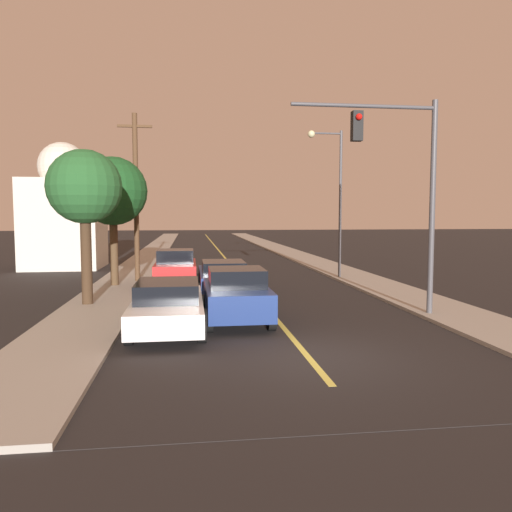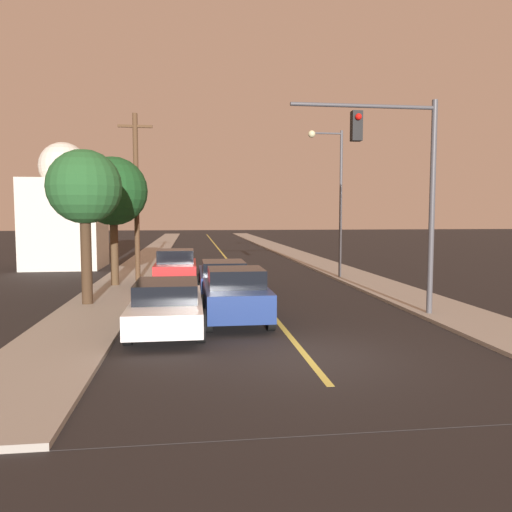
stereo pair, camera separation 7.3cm
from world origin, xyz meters
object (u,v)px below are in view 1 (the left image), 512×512
at_px(car_outer_lane_front, 168,305).
at_px(utility_pole_left, 136,194).
at_px(car_near_lane_second, 223,276).
at_px(tree_left_far, 113,192).
at_px(traffic_signal_mast, 403,171).
at_px(car_near_lane_front, 236,295).
at_px(streetlamp_right, 333,184).
at_px(domed_building_left, 64,213).
at_px(tree_left_near, 84,188).
at_px(car_outer_lane_second, 176,269).

bearing_deg(car_outer_lane_front, utility_pole_left, 100.38).
xyz_separation_m(car_near_lane_second, tree_left_far, (-4.74, 2.08, 3.57)).
bearing_deg(traffic_signal_mast, car_near_lane_front, -179.08).
height_order(car_near_lane_front, streetlamp_right, streetlamp_right).
distance_m(car_outer_lane_front, domed_building_left, 19.42).
bearing_deg(car_outer_lane_front, car_near_lane_second, 73.43).
distance_m(tree_left_far, domed_building_left, 10.10).
xyz_separation_m(traffic_signal_mast, domed_building_left, (-14.23, 17.06, -1.24)).
height_order(streetlamp_right, tree_left_near, streetlamp_right).
xyz_separation_m(car_near_lane_second, utility_pole_left, (-3.88, 3.50, 3.51)).
distance_m(car_outer_lane_second, tree_left_near, 6.02).
height_order(car_near_lane_second, utility_pole_left, utility_pole_left).
relative_size(traffic_signal_mast, tree_left_near, 1.24).
distance_m(streetlamp_right, tree_left_far, 10.66).
bearing_deg(tree_left_far, domed_building_left, 115.04).
bearing_deg(car_near_lane_front, tree_left_far, 120.58).
relative_size(car_outer_lane_front, traffic_signal_mast, 0.75).
height_order(traffic_signal_mast, utility_pole_left, utility_pole_left).
bearing_deg(traffic_signal_mast, tree_left_far, 141.46).
relative_size(tree_left_far, domed_building_left, 0.74).
xyz_separation_m(car_near_lane_second, tree_left_near, (-4.99, -2.72, 3.46)).
height_order(car_near_lane_front, tree_left_near, tree_left_near).
height_order(traffic_signal_mast, tree_left_far, traffic_signal_mast).
height_order(streetlamp_right, domed_building_left, domed_building_left).
distance_m(tree_left_near, tree_left_far, 4.80).
xyz_separation_m(car_outer_lane_front, domed_building_left, (-6.99, 17.93, 2.64)).
bearing_deg(car_near_lane_second, traffic_signal_mast, -48.30).
bearing_deg(car_outer_lane_second, traffic_signal_mast, -44.95).
distance_m(traffic_signal_mast, streetlamp_right, 9.58).
distance_m(car_outer_lane_front, utility_pole_left, 10.98).
xyz_separation_m(traffic_signal_mast, utility_pole_left, (-9.11, 9.37, -0.39)).
bearing_deg(domed_building_left, car_near_lane_front, -62.30).
distance_m(car_near_lane_second, car_outer_lane_second, 2.42).
distance_m(car_outer_lane_second, tree_left_far, 4.42).
relative_size(car_near_lane_front, tree_left_far, 0.70).
bearing_deg(domed_building_left, streetlamp_right, -26.87).
bearing_deg(traffic_signal_mast, tree_left_near, 162.87).
relative_size(car_near_lane_second, car_outer_lane_second, 1.27).
xyz_separation_m(car_near_lane_front, car_outer_lane_front, (-2.00, -0.79, -0.11)).
distance_m(traffic_signal_mast, tree_left_far, 12.75).
xyz_separation_m(streetlamp_right, tree_left_far, (-10.53, -1.62, -0.52)).
relative_size(traffic_signal_mast, streetlamp_right, 0.91).
xyz_separation_m(car_outer_lane_second, streetlamp_right, (7.79, 2.35, 3.91)).
height_order(car_outer_lane_front, streetlamp_right, streetlamp_right).
bearing_deg(tree_left_far, car_outer_lane_second, -14.80).
bearing_deg(car_near_lane_second, car_near_lane_front, -90.00).
bearing_deg(car_near_lane_second, tree_left_near, -151.41).
relative_size(car_near_lane_second, domed_building_left, 0.66).
bearing_deg(car_outer_lane_second, car_near_lane_front, -74.65).
bearing_deg(utility_pole_left, tree_left_far, -121.12).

